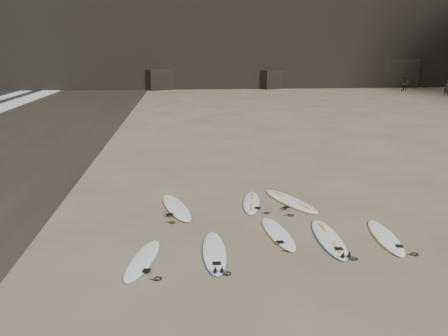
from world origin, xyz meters
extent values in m
plane|color=#897559|center=(0.00, 0.00, 0.00)|extent=(240.00, 240.00, 0.00)
cube|color=black|center=(8.00, 45.00, 1.16)|extent=(4.23, 4.46, 2.33)
cube|color=black|center=(25.00, 46.00, 1.80)|extent=(5.95, 5.19, 3.59)
cube|color=black|center=(-6.00, 45.00, 1.25)|extent=(4.49, 4.76, 2.49)
ellipsoid|color=white|center=(-3.88, -0.84, 0.04)|extent=(1.07, 2.35, 0.08)
ellipsoid|color=white|center=(-2.07, -0.58, 0.05)|extent=(0.64, 2.51, 0.09)
ellipsoid|color=white|center=(-0.18, 0.43, 0.04)|extent=(0.86, 2.43, 0.09)
ellipsoid|color=white|center=(1.14, -0.05, 0.05)|extent=(0.71, 2.68, 0.10)
ellipsoid|color=white|center=(2.75, -0.10, 0.04)|extent=(0.82, 2.47, 0.09)
ellipsoid|color=white|center=(-3.09, 2.76, 0.05)|extent=(1.34, 2.75, 0.10)
ellipsoid|color=white|center=(-0.54, 3.01, 0.04)|extent=(0.94, 2.34, 0.08)
ellipsoid|color=white|center=(0.81, 3.02, 0.05)|extent=(1.73, 2.80, 0.10)
imported|color=black|center=(25.77, 34.50, 0.82)|extent=(0.70, 0.69, 1.64)
imported|color=black|center=(23.75, 39.76, 0.87)|extent=(1.04, 1.07, 1.74)
camera|label=1|loc=(-2.78, -10.83, 5.16)|focal=35.00mm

